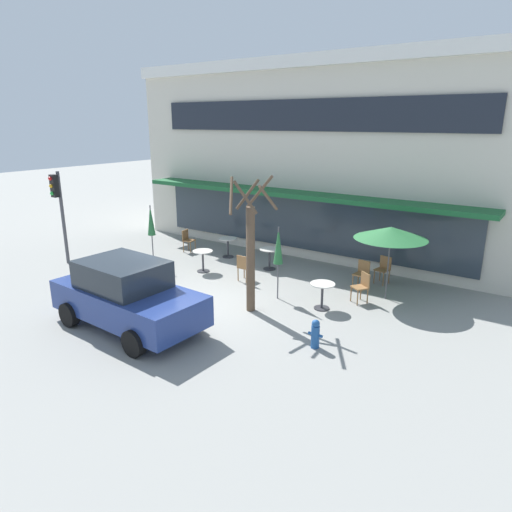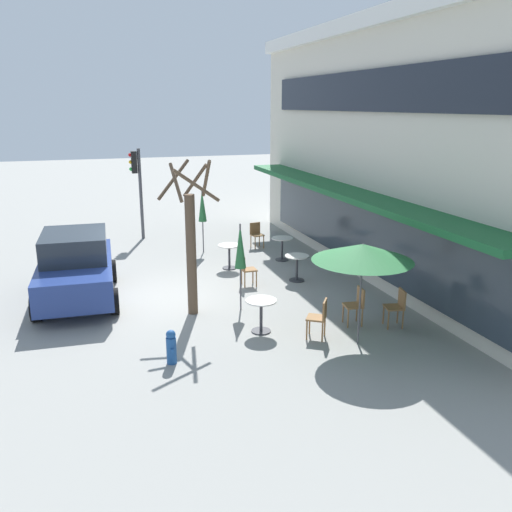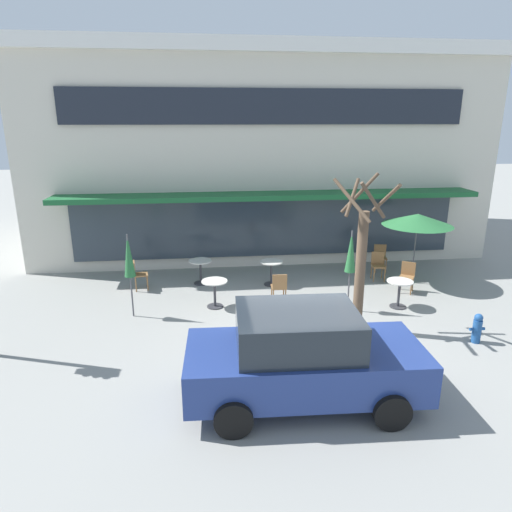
{
  "view_description": "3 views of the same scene",
  "coord_description": "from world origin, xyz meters",
  "views": [
    {
      "loc": [
        8.39,
        -8.93,
        5.12
      ],
      "look_at": [
        0.16,
        2.83,
        0.85
      ],
      "focal_mm": 32.0,
      "sensor_mm": 36.0,
      "label": 1
    },
    {
      "loc": [
        13.79,
        -1.6,
        4.94
      ],
      "look_at": [
        0.26,
        2.72,
        0.96
      ],
      "focal_mm": 38.0,
      "sensor_mm": 36.0,
      "label": 2
    },
    {
      "loc": [
        -2.14,
        -9.05,
        4.94
      ],
      "look_at": [
        -0.73,
        2.99,
        1.28
      ],
      "focal_mm": 32.0,
      "sensor_mm": 36.0,
      "label": 3
    }
  ],
  "objects": [
    {
      "name": "cafe_chair_0",
      "position": [
        3.7,
        5.01,
        0.53
      ],
      "size": [
        0.47,
        0.47,
        0.89
      ],
      "color": "olive",
      "rests_on": "ground"
    },
    {
      "name": "cafe_table_mid_patio",
      "position": [
        3.05,
        1.95,
        0.52
      ],
      "size": [
        0.7,
        0.7,
        0.76
      ],
      "color": "#333338",
      "rests_on": "ground"
    },
    {
      "name": "cafe_table_by_tree",
      "position": [
        -0.13,
        4.09,
        0.52
      ],
      "size": [
        0.7,
        0.7,
        0.76
      ],
      "color": "#333338",
      "rests_on": "ground"
    },
    {
      "name": "building_facade",
      "position": [
        0.0,
        9.96,
        3.68
      ],
      "size": [
        16.11,
        9.1,
        7.37
      ],
      "color": "beige",
      "rests_on": "ground"
    },
    {
      "name": "cafe_table_streetside",
      "position": [
        -1.91,
        2.54,
        0.52
      ],
      "size": [
        0.7,
        0.7,
        0.76
      ],
      "color": "#333338",
      "rests_on": "ground"
    },
    {
      "name": "fire_hydrant",
      "position": [
        3.98,
        -0.22,
        0.35
      ],
      "size": [
        0.36,
        0.2,
        0.71
      ],
      "color": "#1E4C8C",
      "rests_on": "ground"
    },
    {
      "name": "cafe_chair_3",
      "position": [
        -0.14,
        2.56,
        0.53
      ],
      "size": [
        0.4,
        0.4,
        0.89
      ],
      "color": "olive",
      "rests_on": "ground"
    },
    {
      "name": "cafe_chair_1",
      "position": [
        -4.14,
        4.13,
        0.53
      ],
      "size": [
        0.46,
        0.46,
        0.89
      ],
      "color": "olive",
      "rests_on": "ground"
    },
    {
      "name": "patio_umbrella_corner_open",
      "position": [
        1.61,
        1.89,
        1.63
      ],
      "size": [
        0.28,
        0.28,
        2.2
      ],
      "color": "#4C4C51",
      "rests_on": "ground"
    },
    {
      "name": "patio_umbrella_cream_folded",
      "position": [
        -4.05,
        2.18,
        1.63
      ],
      "size": [
        0.28,
        0.28,
        2.2
      ],
      "color": "#4C4C51",
      "rests_on": "ground"
    },
    {
      "name": "cafe_chair_4",
      "position": [
        3.31,
        4.18,
        0.53
      ],
      "size": [
        0.44,
        0.44,
        0.89
      ],
      "color": "olive",
      "rests_on": "ground"
    },
    {
      "name": "street_tree",
      "position": [
        1.46,
        0.71,
        1.79
      ],
      "size": [
        1.38,
        1.36,
        3.76
      ],
      "color": "brown",
      "rests_on": "ground"
    },
    {
      "name": "ground_plane",
      "position": [
        0.0,
        0.0,
        0.0
      ],
      "size": [
        80.0,
        80.0,
        0.0
      ],
      "primitive_type": "plane",
      "color": "gray"
    },
    {
      "name": "parked_sedan",
      "position": [
        -0.48,
        -1.97,
        0.88
      ],
      "size": [
        4.27,
        2.15,
        1.76
      ],
      "color": "navy",
      "rests_on": "ground"
    },
    {
      "name": "patio_umbrella_green_folded",
      "position": [
        4.26,
        3.74,
        2.02
      ],
      "size": [
        2.1,
        2.1,
        2.2
      ],
      "color": "#4C4C51",
      "rests_on": "ground"
    },
    {
      "name": "cafe_chair_2",
      "position": [
        3.77,
        3.05,
        0.53
      ],
      "size": [
        0.55,
        0.55,
        0.89
      ],
      "color": "olive",
      "rests_on": "ground"
    },
    {
      "name": "cafe_table_near_wall",
      "position": [
        -2.29,
        4.43,
        0.52
      ],
      "size": [
        0.7,
        0.7,
        0.76
      ],
      "color": "#333338",
      "rests_on": "ground"
    }
  ]
}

